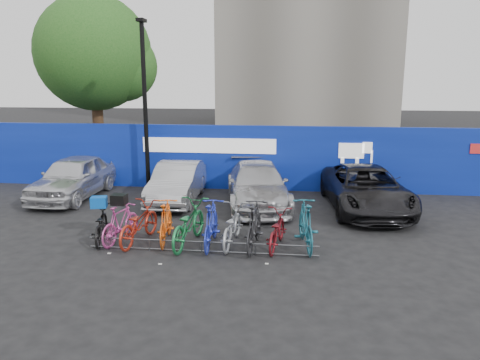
% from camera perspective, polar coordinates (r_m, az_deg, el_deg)
% --- Properties ---
extents(ground, '(100.00, 100.00, 0.00)m').
position_cam_1_polar(ground, '(11.98, -4.13, -7.80)').
color(ground, black).
rests_on(ground, ground).
extents(hoarding, '(22.00, 0.18, 2.40)m').
position_cam_1_polar(hoarding, '(17.42, -0.50, 2.76)').
color(hoarding, navy).
rests_on(hoarding, ground).
extents(tree, '(5.40, 5.20, 7.80)m').
position_cam_1_polar(tree, '(22.92, -16.81, 14.29)').
color(tree, '#382314').
rests_on(tree, ground).
extents(lamppost, '(0.25, 0.50, 6.11)m').
position_cam_1_polar(lamppost, '(17.30, -11.52, 9.34)').
color(lamppost, black).
rests_on(lamppost, ground).
extents(bike_rack, '(5.60, 0.03, 0.30)m').
position_cam_1_polar(bike_rack, '(11.38, -4.71, -8.07)').
color(bike_rack, '#595B60').
rests_on(bike_rack, ground).
extents(car_0, '(1.82, 4.34, 1.47)m').
position_cam_1_polar(car_0, '(17.24, -19.67, 0.33)').
color(car_0, silver).
rests_on(car_0, ground).
extents(car_1, '(1.51, 4.02, 1.31)m').
position_cam_1_polar(car_1, '(15.92, -7.65, -0.30)').
color(car_1, '#A0A1A5').
rests_on(car_1, ground).
extents(car_2, '(2.62, 4.92, 1.36)m').
position_cam_1_polar(car_2, '(15.33, 2.15, -0.60)').
color(car_2, '#B0B1B5').
rests_on(car_2, ground).
extents(car_3, '(2.71, 5.12, 1.37)m').
position_cam_1_polar(car_3, '(15.27, 15.11, -1.05)').
color(car_3, black).
rests_on(car_3, ground).
extents(bike_0, '(1.01, 1.82, 0.90)m').
position_cam_1_polar(bike_0, '(12.54, -16.66, -5.20)').
color(bike_0, black).
rests_on(bike_0, ground).
extents(bike_1, '(0.81, 1.72, 0.99)m').
position_cam_1_polar(bike_1, '(12.34, -14.36, -5.14)').
color(bike_1, '#C94396').
rests_on(bike_1, ground).
extents(bike_2, '(0.99, 2.03, 1.02)m').
position_cam_1_polar(bike_2, '(12.19, -12.26, -5.18)').
color(bike_2, '#A92918').
rests_on(bike_2, ground).
extents(bike_3, '(0.71, 1.84, 1.08)m').
position_cam_1_polar(bike_3, '(12.08, -9.03, -5.06)').
color(bike_3, '#FF6014').
rests_on(bike_3, ground).
extents(bike_4, '(1.01, 2.18, 1.10)m').
position_cam_1_polar(bike_4, '(11.81, -6.35, -5.33)').
color(bike_4, '#1A7339').
rests_on(bike_4, ground).
extents(bike_5, '(0.57, 1.93, 1.15)m').
position_cam_1_polar(bike_5, '(11.65, -3.55, -5.39)').
color(bike_5, '#2131B5').
rests_on(bike_5, ground).
extents(bike_6, '(0.81, 1.94, 0.99)m').
position_cam_1_polar(bike_6, '(11.75, -1.02, -5.63)').
color(bike_6, '#9A9DA1').
rests_on(bike_6, ground).
extents(bike_7, '(0.70, 1.98, 1.17)m').
position_cam_1_polar(bike_7, '(11.50, 1.74, -5.59)').
color(bike_7, black).
rests_on(bike_7, ground).
extents(bike_8, '(0.86, 1.82, 0.92)m').
position_cam_1_polar(bike_8, '(11.60, 4.47, -6.10)').
color(bike_8, maroon).
rests_on(bike_8, ground).
extents(bike_9, '(0.82, 2.03, 1.19)m').
position_cam_1_polar(bike_9, '(11.65, 8.02, -5.42)').
color(bike_9, '#1B5E70').
rests_on(bike_9, ground).
extents(cargo_crate, '(0.44, 0.37, 0.28)m').
position_cam_1_polar(cargo_crate, '(12.38, -16.82, -2.60)').
color(cargo_crate, '#094DB1').
rests_on(cargo_crate, bike_0).
extents(cargo_topcase, '(0.37, 0.33, 0.26)m').
position_cam_1_polar(cargo_topcase, '(12.16, -14.52, -2.32)').
color(cargo_topcase, black).
rests_on(cargo_topcase, bike_1).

